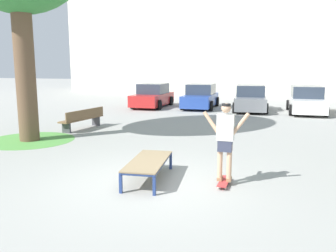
# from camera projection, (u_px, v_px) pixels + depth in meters

# --- Properties ---
(ground_plane) EXTENTS (120.00, 120.00, 0.00)m
(ground_plane) POSITION_uv_depth(u_px,v_px,m) (149.00, 183.00, 7.64)
(ground_plane) COLOR #999993
(building_facade) EXTENTS (42.59, 4.00, 11.37)m
(building_facade) POSITION_uv_depth(u_px,v_px,m) (286.00, 32.00, 31.10)
(building_facade) COLOR silver
(building_facade) RESTS_ON ground
(skate_box) EXTENTS (0.97, 1.97, 0.46)m
(skate_box) POSITION_uv_depth(u_px,v_px,m) (148.00, 162.00, 7.77)
(skate_box) COLOR navy
(skate_box) RESTS_ON ground
(skateboard) EXTENTS (0.20, 0.80, 0.09)m
(skateboard) POSITION_uv_depth(u_px,v_px,m) (224.00, 181.00, 7.48)
(skateboard) COLOR #B23333
(skateboard) RESTS_ON ground
(skater) EXTENTS (1.00, 0.28, 1.69)m
(skater) POSITION_uv_depth(u_px,v_px,m) (225.00, 137.00, 7.32)
(skater) COLOR tan
(skater) RESTS_ON skateboard
(grass_patch_near_left) EXTENTS (3.06, 3.06, 0.01)m
(grass_patch_near_left) POSITION_uv_depth(u_px,v_px,m) (30.00, 140.00, 12.09)
(grass_patch_near_left) COLOR #519342
(grass_patch_near_left) RESTS_ON ground
(car_red) EXTENTS (1.98, 4.23, 1.50)m
(car_red) POSITION_uv_depth(u_px,v_px,m) (153.00, 96.00, 22.13)
(car_red) COLOR red
(car_red) RESTS_ON ground
(car_blue) EXTENTS (2.00, 4.24, 1.50)m
(car_blue) POSITION_uv_depth(u_px,v_px,m) (201.00, 97.00, 21.57)
(car_blue) COLOR #28479E
(car_blue) RESTS_ON ground
(car_grey) EXTENTS (2.18, 4.33, 1.50)m
(car_grey) POSITION_uv_depth(u_px,v_px,m) (250.00, 99.00, 20.21)
(car_grey) COLOR slate
(car_grey) RESTS_ON ground
(car_white) EXTENTS (2.00, 4.24, 1.50)m
(car_white) POSITION_uv_depth(u_px,v_px,m) (306.00, 101.00, 19.14)
(car_white) COLOR silver
(car_white) RESTS_ON ground
(park_bench) EXTENTS (0.73, 2.44, 0.83)m
(park_bench) POSITION_uv_depth(u_px,v_px,m) (83.00, 118.00, 14.18)
(park_bench) COLOR brown
(park_bench) RESTS_ON ground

